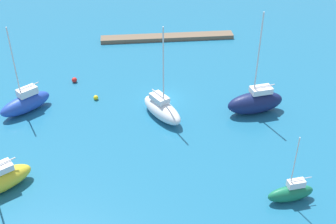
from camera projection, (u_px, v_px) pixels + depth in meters
The scene contains 8 objects.
water at pixel (164, 98), 61.48m from camera, with size 160.00×160.00×0.00m, color #1E668C.
pier_dock at pixel (167, 37), 77.54m from camera, with size 23.10×2.27×0.68m, color brown.
sailboat_green_near_pier at pixel (291, 192), 44.71m from camera, with size 5.05×2.02×8.03m.
sailboat_navy_far_south at pixel (255, 102), 57.76m from camera, with size 7.90×3.85×13.90m.
sailboat_white_mid_basin at pixel (162, 109), 56.98m from camera, with size 5.84×7.53×12.67m.
sailboat_blue_by_breakwater at pixel (26, 103), 58.08m from camera, with size 6.90×6.19×12.01m.
mooring_buoy_yellow at pixel (96, 98), 61.03m from camera, with size 0.67×0.67×0.67m, color yellow.
mooring_buoy_red at pixel (74, 80), 64.99m from camera, with size 0.77×0.77×0.77m, color red.
Camera 1 is at (4.52, 51.91, 32.68)m, focal length 47.50 mm.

